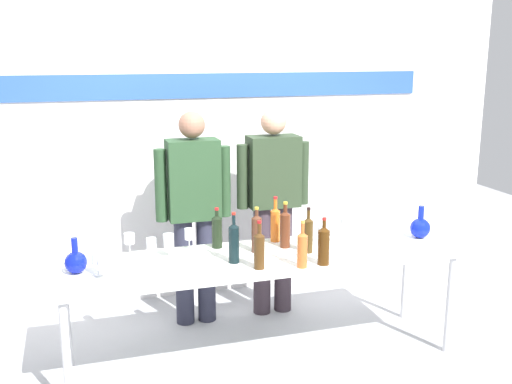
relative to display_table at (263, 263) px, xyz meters
The scene contains 27 objects.
ground_plane 0.70m from the display_table, ahead, with size 10.00×10.00×0.00m, color #A4A6AB.
back_wall 1.55m from the display_table, 90.00° to the left, with size 5.28×0.11×3.00m.
display_table is the anchor object (origin of this frame).
decanter_blue_left 1.20m from the display_table, behind, with size 0.14×0.14×0.23m.
decanter_blue_right 1.22m from the display_table, ahead, with size 0.15×0.15×0.24m.
presenter_left 0.82m from the display_table, 113.79° to the left, with size 0.58×0.22×1.65m.
presenter_right 0.82m from the display_table, 66.21° to the left, with size 0.59×0.22×1.66m.
wine_bottle_0 0.36m from the display_table, ahead, with size 0.07×0.07×0.31m.
wine_bottle_1 0.46m from the display_table, 41.73° to the right, with size 0.08×0.08×0.31m.
wine_bottle_2 0.38m from the display_table, 59.90° to the right, with size 0.06×0.06×0.30m.
wine_bottle_3 0.40m from the display_table, 135.25° to the left, with size 0.07×0.07×0.28m.
wine_bottle_4 0.21m from the display_table, 103.04° to the left, with size 0.07×0.07×0.31m.
wine_bottle_5 0.30m from the display_table, 160.51° to the right, with size 0.07×0.07×0.33m.
wine_bottle_6 0.30m from the display_table, 30.07° to the left, with size 0.07×0.07×0.32m.
wine_bottle_7 0.31m from the display_table, 112.82° to the right, with size 0.07×0.07×0.31m.
wine_bottle_8 0.37m from the display_table, 55.83° to the left, with size 0.07×0.07×0.33m.
wine_glass_left_0 0.54m from the display_table, 148.99° to the left, with size 0.06×0.06×0.15m.
wine_glass_left_1 0.64m from the display_table, 165.00° to the left, with size 0.07×0.07×0.16m.
wine_glass_left_2 1.08m from the display_table, behind, with size 0.07×0.07×0.14m.
wine_glass_left_3 0.90m from the display_table, 162.03° to the left, with size 0.07×0.07×0.15m.
wine_glass_left_4 0.75m from the display_table, behind, with size 0.06×0.06×0.16m.
wine_glass_left_5 1.06m from the display_table, behind, with size 0.07×0.07×0.14m.
wine_glass_right_0 0.80m from the display_table, ahead, with size 0.06×0.06×0.16m.
wine_glass_right_1 0.72m from the display_table, 14.12° to the left, with size 0.07×0.07×0.15m.
wine_glass_right_2 0.52m from the display_table, 16.12° to the left, with size 0.06×0.06×0.13m.
wine_glass_right_3 0.79m from the display_table, 16.58° to the right, with size 0.06×0.06×0.14m.
wine_glass_right_4 0.93m from the display_table, ahead, with size 0.07×0.07×0.16m.
Camera 1 is at (-1.17, -3.62, 2.09)m, focal length 42.20 mm.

